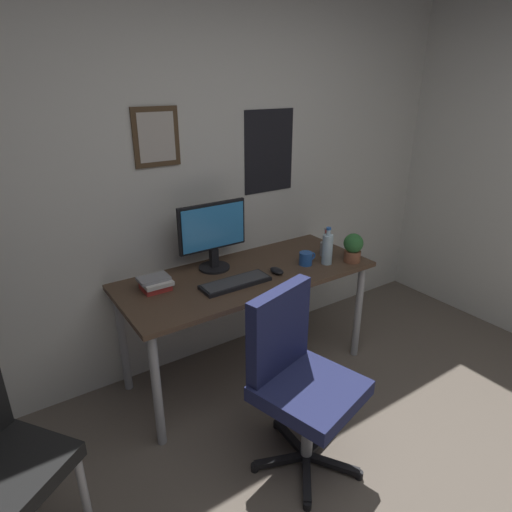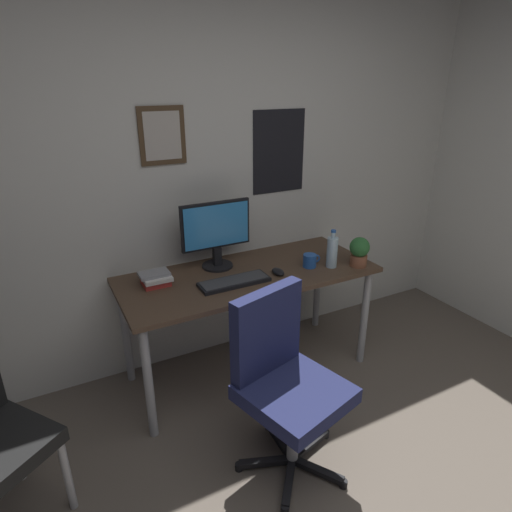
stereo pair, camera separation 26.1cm
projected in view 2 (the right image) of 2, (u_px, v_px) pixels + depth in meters
wall_back at (205, 174)px, 2.83m from camera, size 4.40×0.10×2.60m
desk at (249, 284)px, 2.78m from camera, size 1.62×0.68×0.74m
office_chair at (284, 375)px, 2.14m from camera, size 0.58×0.59×0.95m
monitor at (216, 232)px, 2.75m from camera, size 0.46×0.20×0.43m
keyboard at (234, 282)px, 2.60m from camera, size 0.43×0.15×0.03m
computer_mouse at (278, 272)px, 2.72m from camera, size 0.06×0.11×0.04m
water_bottle at (332, 252)px, 2.79m from camera, size 0.07×0.07×0.25m
coffee_mug_near at (310, 261)px, 2.82m from camera, size 0.13×0.09×0.09m
potted_plant at (359, 251)px, 2.81m from camera, size 0.13×0.13×0.20m
pen_cup at (332, 251)px, 2.94m from camera, size 0.07×0.07×0.20m
book_stack_left at (156, 278)px, 2.58m from camera, size 0.18×0.16×0.08m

